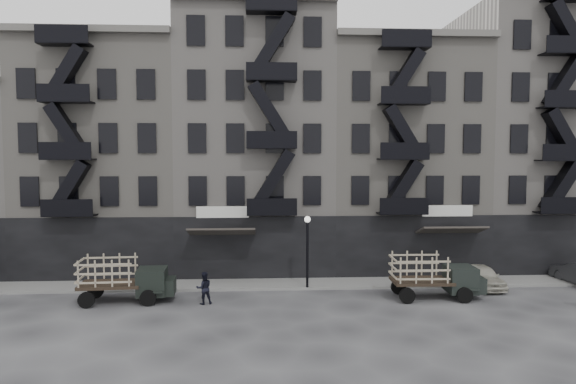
{
  "coord_description": "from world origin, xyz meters",
  "views": [
    {
      "loc": [
        0.34,
        -26.47,
        7.71
      ],
      "look_at": [
        1.96,
        4.0,
        5.58
      ],
      "focal_mm": 32.0,
      "sensor_mm": 36.0,
      "label": 1
    }
  ],
  "objects_px": {
    "stake_truck_west": "(124,276)",
    "car_east": "(482,276)",
    "stake_truck_east": "(434,273)",
    "pedestrian_mid": "(204,288)"
  },
  "relations": [
    {
      "from": "stake_truck_west",
      "to": "car_east",
      "type": "relative_size",
      "value": 1.29
    },
    {
      "from": "car_east",
      "to": "stake_truck_west",
      "type": "bearing_deg",
      "value": -175.37
    },
    {
      "from": "stake_truck_east",
      "to": "car_east",
      "type": "relative_size",
      "value": 1.28
    },
    {
      "from": "stake_truck_east",
      "to": "pedestrian_mid",
      "type": "distance_m",
      "value": 12.36
    },
    {
      "from": "stake_truck_east",
      "to": "pedestrian_mid",
      "type": "height_order",
      "value": "stake_truck_east"
    },
    {
      "from": "stake_truck_east",
      "to": "car_east",
      "type": "bearing_deg",
      "value": 31.98
    },
    {
      "from": "stake_truck_east",
      "to": "pedestrian_mid",
      "type": "xyz_separation_m",
      "value": [
        -12.34,
        -0.39,
        -0.55
      ]
    },
    {
      "from": "stake_truck_west",
      "to": "car_east",
      "type": "bearing_deg",
      "value": 1.9
    },
    {
      "from": "stake_truck_west",
      "to": "car_east",
      "type": "xyz_separation_m",
      "value": [
        20.24,
        1.96,
        -0.74
      ]
    },
    {
      "from": "pedestrian_mid",
      "to": "stake_truck_east",
      "type": "bearing_deg",
      "value": 164.03
    }
  ]
}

